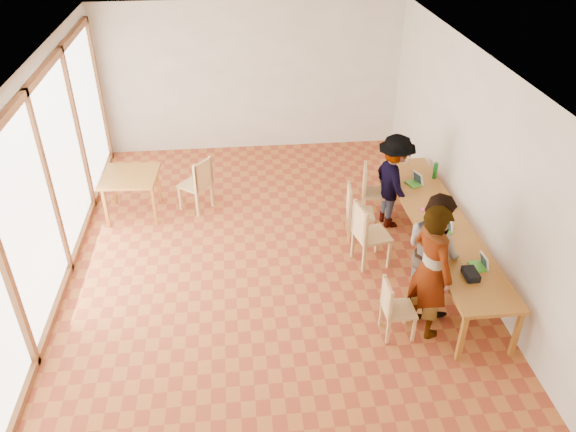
{
  "coord_description": "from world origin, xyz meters",
  "views": [
    {
      "loc": [
        -0.4,
        -6.91,
        5.17
      ],
      "look_at": [
        0.26,
        -0.55,
        1.1
      ],
      "focal_mm": 35.0,
      "sensor_mm": 36.0,
      "label": 1
    }
  ],
  "objects": [
    {
      "name": "chair_empty",
      "position": [
        1.8,
        1.05,
        0.57
      ],
      "size": [
        0.51,
        0.51,
        0.5
      ],
      "rotation": [
        0.0,
        0.0,
        -0.2
      ],
      "color": "#E1B470",
      "rests_on": "ground"
    },
    {
      "name": "window_wall",
      "position": [
        -2.96,
        0.0,
        1.5
      ],
      "size": [
        0.1,
        8.0,
        3.0
      ],
      "primitive_type": "cube",
      "color": "white",
      "rests_on": "ground"
    },
    {
      "name": "wall_right",
      "position": [
        3.0,
        0.0,
        1.5
      ],
      "size": [
        0.1,
        8.0,
        3.0
      ],
      "primitive_type": "cube",
      "color": "white",
      "rests_on": "ground"
    },
    {
      "name": "green_bottle",
      "position": [
        2.82,
        0.89,
        0.89
      ],
      "size": [
        0.07,
        0.07,
        0.28
      ],
      "primitive_type": "cylinder",
      "color": "#0E621A",
      "rests_on": "communal_table"
    },
    {
      "name": "person_far",
      "position": [
        2.1,
        0.76,
        0.8
      ],
      "size": [
        0.77,
        1.12,
        1.6
      ],
      "primitive_type": "imported",
      "rotation": [
        0.0,
        0.0,
        1.75
      ],
      "color": "gray",
      "rests_on": "ground"
    },
    {
      "name": "side_table",
      "position": [
        -2.17,
        1.53,
        0.67
      ],
      "size": [
        0.9,
        0.9,
        0.75
      ],
      "rotation": [
        0.0,
        0.0,
        -0.07
      ],
      "color": "#A46D24",
      "rests_on": "ground"
    },
    {
      "name": "laptop_far",
      "position": [
        2.45,
        0.74,
        0.81
      ],
      "size": [
        0.28,
        0.29,
        0.2
      ],
      "rotation": [
        0.0,
        0.0,
        0.39
      ],
      "color": "green",
      "rests_on": "communal_table"
    },
    {
      "name": "clear_glass",
      "position": [
        2.8,
        -0.07,
        0.8
      ],
      "size": [
        0.07,
        0.07,
        0.09
      ],
      "primitive_type": "cylinder",
      "color": "silver",
      "rests_on": "communal_table"
    },
    {
      "name": "communal_table",
      "position": [
        2.5,
        -0.36,
        0.7
      ],
      "size": [
        0.8,
        4.0,
        0.75
      ],
      "color": "#A46D24",
      "rests_on": "ground"
    },
    {
      "name": "black_pouch",
      "position": [
        2.44,
        -1.66,
        0.8
      ],
      "size": [
        0.16,
        0.26,
        0.09
      ],
      "primitive_type": "cube",
      "color": "black",
      "rests_on": "communal_table"
    },
    {
      "name": "chair_near",
      "position": [
        1.44,
        -1.78,
        0.51
      ],
      "size": [
        0.39,
        0.39,
        0.44
      ],
      "rotation": [
        0.0,
        0.0,
        0.02
      ],
      "color": "#E1B470",
      "rests_on": "ground"
    },
    {
      "name": "person_near",
      "position": [
        1.9,
        -1.7,
        0.93
      ],
      "size": [
        0.65,
        0.79,
        1.86
      ],
      "primitive_type": "imported",
      "rotation": [
        0.0,
        0.0,
        1.91
      ],
      "color": "gray",
      "rests_on": "ground"
    },
    {
      "name": "chair_spare",
      "position": [
        -1.04,
        1.53,
        0.6
      ],
      "size": [
        0.64,
        0.64,
        0.52
      ],
      "rotation": [
        0.0,
        0.0,
        2.46
      ],
      "color": "#E1B470",
      "rests_on": "ground"
    },
    {
      "name": "chair_mid",
      "position": [
        1.43,
        -0.28,
        0.62
      ],
      "size": [
        0.56,
        0.56,
        0.54
      ],
      "rotation": [
        0.0,
        0.0,
        0.2
      ],
      "color": "#E1B470",
      "rests_on": "ground"
    },
    {
      "name": "wall_back",
      "position": [
        0.0,
        4.0,
        1.5
      ],
      "size": [
        6.0,
        0.1,
        3.0
      ],
      "primitive_type": "cube",
      "color": "white",
      "rests_on": "ground"
    },
    {
      "name": "laptop_mid",
      "position": [
        2.48,
        -0.62,
        0.81
      ],
      "size": [
        0.25,
        0.27,
        0.2
      ],
      "rotation": [
        0.0,
        0.0,
        0.18
      ],
      "color": "green",
      "rests_on": "communal_table"
    },
    {
      "name": "ground",
      "position": [
        0.0,
        0.0,
        0.0
      ],
      "size": [
        8.0,
        8.0,
        0.0
      ],
      "primitive_type": "plane",
      "color": "#B05D2A",
      "rests_on": "ground"
    },
    {
      "name": "person_mid",
      "position": [
        2.09,
        -1.21,
        0.85
      ],
      "size": [
        0.84,
        0.97,
        1.71
      ],
      "primitive_type": "imported",
      "rotation": [
        0.0,
        0.0,
        1.84
      ],
      "color": "gray",
      "rests_on": "ground"
    },
    {
      "name": "pink_phone",
      "position": [
        2.33,
        -0.05,
        0.76
      ],
      "size": [
        0.05,
        0.1,
        0.01
      ],
      "primitive_type": "cube",
      "color": "#E6357C",
      "rests_on": "communal_table"
    },
    {
      "name": "chair_far",
      "position": [
        1.42,
        0.46,
        0.55
      ],
      "size": [
        0.46,
        0.46,
        0.48
      ],
      "rotation": [
        0.0,
        0.0,
        -0.11
      ],
      "color": "#E1B470",
      "rests_on": "ground"
    },
    {
      "name": "condiment_cup",
      "position": [
        2.51,
        1.51,
        0.78
      ],
      "size": [
        0.08,
        0.08,
        0.06
      ],
      "primitive_type": "cylinder",
      "color": "white",
      "rests_on": "communal_table"
    },
    {
      "name": "laptop_near",
      "position": [
        2.64,
        -1.48,
        0.8
      ],
      "size": [
        0.21,
        0.24,
        0.19
      ],
      "rotation": [
        0.0,
        0.0,
        0.06
      ],
      "color": "green",
      "rests_on": "communal_table"
    },
    {
      "name": "wall_front",
      "position": [
        0.0,
        -4.0,
        1.5
      ],
      "size": [
        6.0,
        0.1,
        3.0
      ],
      "primitive_type": "cube",
      "color": "white",
      "rests_on": "ground"
    },
    {
      "name": "ceiling",
      "position": [
        0.0,
        0.0,
        3.02
      ],
      "size": [
        6.0,
        8.0,
        0.04
      ],
      "primitive_type": "cube",
      "color": "white",
      "rests_on": "wall_back"
    },
    {
      "name": "yellow_mug",
      "position": [
        2.65,
        -0.14,
        0.8
      ],
      "size": [
        0.14,
        0.14,
        0.1
      ],
      "primitive_type": "imported",
      "rotation": [
        0.0,
        0.0,
        0.09
      ],
      "color": "yellow",
      "rests_on": "communal_table"
    }
  ]
}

